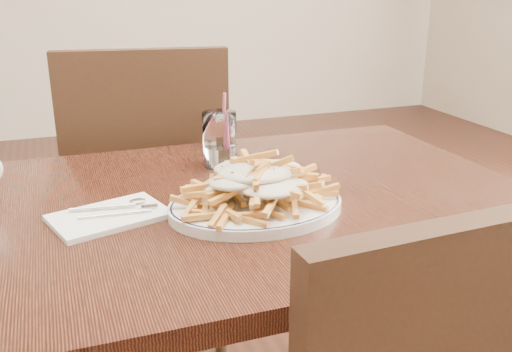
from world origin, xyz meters
name	(u,v)px	position (x,y,z in m)	size (l,w,h in m)	color
table	(232,234)	(0.00, 0.00, 0.67)	(1.20, 0.80, 0.75)	black
chair_far	(149,189)	(-0.07, 0.62, 0.56)	(0.51, 0.51, 0.98)	black
fries_plate	(256,206)	(0.02, -0.08, 0.76)	(0.40, 0.38, 0.02)	white
loaded_fries	(256,179)	(0.02, -0.08, 0.81)	(0.28, 0.23, 0.08)	gold
napkin	(109,216)	(-0.24, -0.02, 0.75)	(0.20, 0.13, 0.01)	white
cutlery	(109,211)	(-0.24, -0.02, 0.76)	(0.16, 0.06, 0.01)	silver
water_glass	(220,143)	(0.04, 0.20, 0.80)	(0.08, 0.08, 0.17)	white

